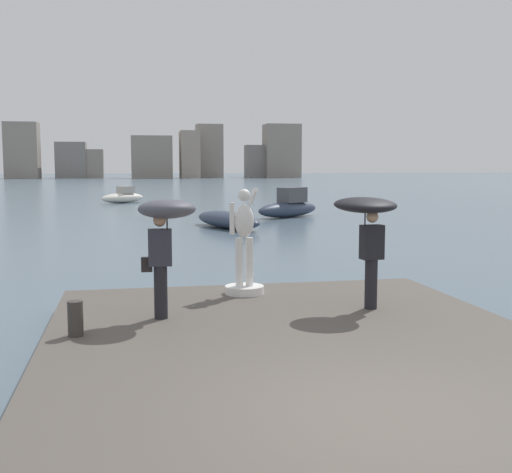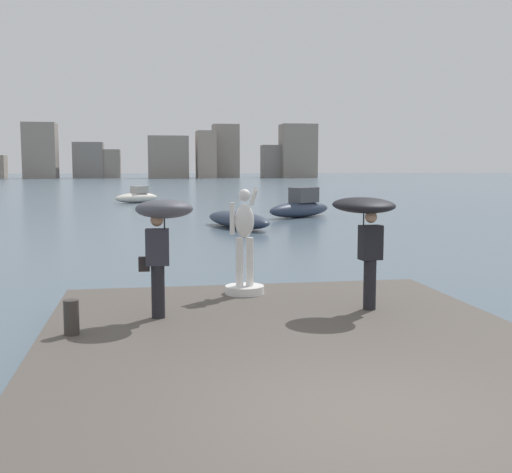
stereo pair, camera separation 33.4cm
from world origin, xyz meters
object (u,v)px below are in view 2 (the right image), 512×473
at_px(boat_far, 238,220).
at_px(mooring_bollard, 71,317).
at_px(statue_white_figure, 244,255).
at_px(onlooker_left, 162,224).
at_px(onlooker_right, 366,219).
at_px(boat_near, 300,207).
at_px(boat_leftward, 137,197).

bearing_deg(boat_far, mooring_bollard, -104.91).
distance_m(statue_white_figure, onlooker_left, 2.51).
bearing_deg(onlooker_right, statue_white_figure, 137.16).
bearing_deg(statue_white_figure, boat_near, 73.77).
relative_size(onlooker_right, mooring_bollard, 3.79).
bearing_deg(statue_white_figure, mooring_bollard, -138.77).
distance_m(boat_near, boat_leftward, 18.48).
height_order(statue_white_figure, onlooker_left, statue_white_figure).
bearing_deg(mooring_bollard, onlooker_right, 10.62).
bearing_deg(boat_leftward, mooring_bollard, -90.57).
relative_size(mooring_bollard, boat_leftward, 0.14).
bearing_deg(boat_far, boat_near, 52.20).
bearing_deg(onlooker_left, boat_near, 71.42).
height_order(statue_white_figure, boat_near, statue_white_figure).
distance_m(onlooker_left, mooring_bollard, 2.09).
xyz_separation_m(onlooker_right, boat_leftward, (-4.45, 40.76, -1.51)).
xyz_separation_m(onlooker_left, onlooker_right, (3.49, 0.02, 0.04)).
relative_size(boat_near, boat_far, 0.83).
distance_m(mooring_bollard, boat_leftward, 41.67).
height_order(statue_white_figure, onlooker_right, statue_white_figure).
bearing_deg(onlooker_right, boat_far, 88.58).
distance_m(mooring_bollard, boat_near, 27.49).
relative_size(statue_white_figure, onlooker_left, 1.06).
distance_m(statue_white_figure, boat_leftward, 39.13).
bearing_deg(onlooker_right, boat_near, 78.92).
bearing_deg(boat_leftward, statue_white_figure, -86.20).
bearing_deg(mooring_bollard, boat_leftward, 89.43).
xyz_separation_m(onlooker_right, boat_far, (0.48, 19.15, -1.60)).
relative_size(onlooker_left, onlooker_right, 1.00).
bearing_deg(statue_white_figure, onlooker_right, -42.84).
bearing_deg(statue_white_figure, boat_leftward, 93.80).
height_order(boat_far, boat_leftward, boat_leftward).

